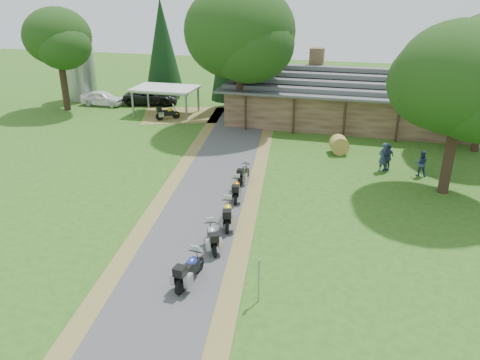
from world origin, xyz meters
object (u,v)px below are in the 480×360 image
(carport, at_px, (166,101))
(motorcycle_row_e, at_px, (244,172))
(lodge, at_px, (348,95))
(motorcycle_row_c, at_px, (228,213))
(motorcycle_row_d, at_px, (236,188))
(car_white_sedan, at_px, (102,96))
(hay_bale, at_px, (339,145))
(car_dark_suv, at_px, (151,93))
(silo, at_px, (80,69))
(motorcycle_row_b, at_px, (212,236))
(motorcycle_row_a, at_px, (190,268))
(motorcycle_carport_a, at_px, (168,112))

(carport, bearing_deg, motorcycle_row_e, -52.08)
(lodge, height_order, motorcycle_row_e, lodge)
(motorcycle_row_c, height_order, motorcycle_row_d, motorcycle_row_c)
(car_white_sedan, relative_size, hay_bale, 4.35)
(car_dark_suv, bearing_deg, lodge, -108.97)
(motorcycle_row_e, bearing_deg, carport, 40.68)
(silo, distance_m, hay_bale, 29.53)
(motorcycle_row_b, bearing_deg, motorcycle_row_a, 153.50)
(car_dark_suv, relative_size, motorcycle_row_d, 3.14)
(carport, relative_size, car_white_sedan, 1.04)
(motorcycle_row_d, xyz_separation_m, motorcycle_row_e, (-0.22, 2.56, -0.04))
(motorcycle_carport_a, bearing_deg, motorcycle_row_d, -93.46)
(car_dark_suv, bearing_deg, car_white_sedan, 97.36)
(car_white_sedan, distance_m, car_dark_suv, 4.85)
(car_white_sedan, distance_m, motorcycle_row_b, 30.37)
(motorcycle_row_a, height_order, motorcycle_row_b, motorcycle_row_a)
(silo, distance_m, motorcycle_carport_a, 13.28)
(motorcycle_row_e, bearing_deg, motorcycle_row_b, -173.64)
(silo, relative_size, hay_bale, 4.94)
(motorcycle_row_a, bearing_deg, car_white_sedan, 42.80)
(lodge, bearing_deg, motorcycle_row_c, -102.72)
(motorcycle_row_a, relative_size, motorcycle_row_d, 1.08)
(carport, xyz_separation_m, motorcycle_row_c, (11.78, -19.76, -0.55))
(silo, bearing_deg, motorcycle_carport_a, -23.76)
(motorcycle_carport_a, height_order, hay_bale, motorcycle_carport_a)
(motorcycle_row_e, xyz_separation_m, motorcycle_carport_a, (-10.22, 12.17, 0.06))
(lodge, distance_m, hay_bale, 8.57)
(motorcycle_carport_a, bearing_deg, motorcycle_row_a, -103.73)
(motorcycle_row_a, xyz_separation_m, motorcycle_row_d, (-0.32, 8.29, -0.05))
(silo, height_order, motorcycle_row_d, silo)
(motorcycle_row_d, bearing_deg, motorcycle_row_a, 170.39)
(silo, bearing_deg, car_white_sedan, -29.36)
(motorcycle_row_d, height_order, hay_bale, motorcycle_row_d)
(car_white_sedan, relative_size, motorcycle_carport_a, 2.84)
(car_white_sedan, height_order, motorcycle_carport_a, car_white_sedan)
(motorcycle_row_d, relative_size, motorcycle_row_e, 1.06)
(car_dark_suv, xyz_separation_m, motorcycle_row_b, (14.72, -25.19, -0.49))
(lodge, xyz_separation_m, motorcycle_carport_a, (-15.59, -3.05, -1.78))
(car_dark_suv, xyz_separation_m, hay_bale, (19.43, -10.32, -0.49))
(silo, xyz_separation_m, motorcycle_row_b, (22.74, -25.45, -2.52))
(motorcycle_row_a, bearing_deg, motorcycle_row_c, 5.59)
(motorcycle_carport_a, bearing_deg, motorcycle_row_e, -88.77)
(motorcycle_row_d, height_order, motorcycle_row_e, motorcycle_row_d)
(carport, height_order, hay_bale, carport)
(car_dark_suv, distance_m, motorcycle_row_d, 24.41)
(car_white_sedan, distance_m, motorcycle_carport_a, 9.08)
(car_dark_suv, height_order, motorcycle_row_c, car_dark_suv)
(car_dark_suv, relative_size, motorcycle_row_e, 3.33)
(silo, relative_size, car_white_sedan, 1.14)
(lodge, height_order, car_white_sedan, lodge)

